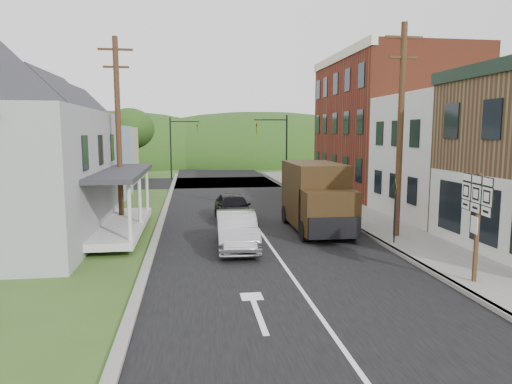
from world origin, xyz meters
name	(u,v)px	position (x,y,z in m)	size (l,w,h in m)	color
ground	(285,268)	(0.00, 0.00, 0.00)	(120.00, 120.00, 0.00)	#2D4719
road	(248,215)	(0.00, 10.00, 0.00)	(9.00, 90.00, 0.02)	black
cross_road	(225,182)	(0.00, 27.00, 0.00)	(60.00, 9.00, 0.02)	black
sidewalk_right	(364,218)	(5.90, 8.00, 0.07)	(2.80, 55.00, 0.15)	slate
curb_right	(339,218)	(4.55, 8.00, 0.07)	(0.20, 55.00, 0.15)	slate
curb_left	(161,224)	(-4.65, 8.00, 0.06)	(0.30, 55.00, 0.12)	slate
storefront_white	(467,157)	(11.30, 7.50, 3.25)	(8.00, 7.00, 6.50)	silver
storefront_red	(390,126)	(11.30, 17.00, 5.00)	(8.00, 12.00, 10.00)	maroon
house_blue	(70,145)	(-11.00, 17.00, 3.69)	(7.14, 8.16, 7.28)	#8DA7C0
house_cream	(91,143)	(-11.50, 26.00, 3.69)	(7.14, 8.16, 7.28)	#B5AA8C
utility_pole_right	(400,130)	(5.60, 3.50, 4.66)	(1.60, 0.26, 9.00)	#472D19
utility_pole_left	(118,130)	(-6.50, 8.00, 4.66)	(1.60, 0.26, 9.00)	#472D19
traffic_signal_right	(279,142)	(4.30, 23.50, 3.76)	(2.87, 0.20, 6.00)	black
traffic_signal_left	(178,141)	(-4.30, 30.50, 3.76)	(2.87, 0.20, 6.00)	black
tree_left_d	(130,129)	(-9.00, 32.00, 4.88)	(4.80, 4.80, 6.94)	#382616
forested_ridge	(211,162)	(0.00, 55.00, 0.00)	(90.00, 30.00, 16.00)	#1B3510
silver_sedan	(237,231)	(-1.38, 2.77, 0.72)	(1.52, 4.35, 1.43)	#B2B2B7
dark_sedan	(233,207)	(-0.99, 8.46, 0.72)	(1.69, 4.20, 1.43)	black
delivery_van	(316,197)	(2.60, 5.50, 1.59)	(2.39, 5.64, 3.14)	black
route_sign_cluster	(477,212)	(5.14, -2.61, 2.24)	(0.36, 1.83, 3.23)	#472D19
warning_sign	(395,201)	(4.91, 2.28, 1.82)	(0.19, 0.71, 2.62)	black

